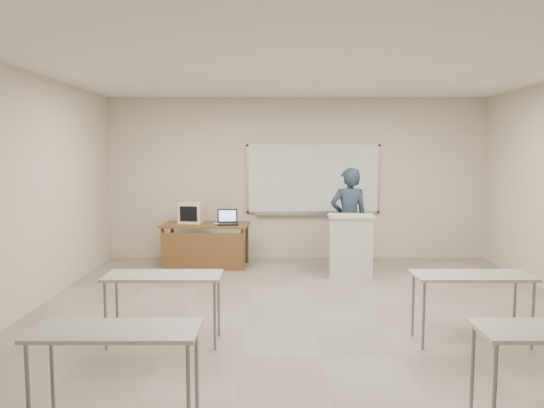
{
  "coord_description": "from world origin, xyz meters",
  "views": [
    {
      "loc": [
        -0.48,
        -5.89,
        1.98
      ],
      "look_at": [
        -0.47,
        2.2,
        1.2
      ],
      "focal_mm": 35.0,
      "sensor_mm": 36.0,
      "label": 1
    }
  ],
  "objects_px": {
    "podium": "(351,246)",
    "keyboard": "(343,215)",
    "whiteboard": "(313,180)",
    "instructor_desk": "(205,236)",
    "mouse": "(216,224)",
    "crt_monitor": "(192,212)",
    "laptop": "(228,221)",
    "presenter": "(349,219)"
  },
  "relations": [
    {
      "from": "crt_monitor",
      "to": "podium",
      "type": "bearing_deg",
      "value": -10.58
    },
    {
      "from": "crt_monitor",
      "to": "presenter",
      "type": "distance_m",
      "value": 2.74
    },
    {
      "from": "instructor_desk",
      "to": "mouse",
      "type": "xyz_separation_m",
      "value": [
        0.2,
        -0.09,
        0.22
      ]
    },
    {
      "from": "podium",
      "to": "laptop",
      "type": "xyz_separation_m",
      "value": [
        -2.03,
        0.68,
        0.31
      ]
    },
    {
      "from": "instructor_desk",
      "to": "podium",
      "type": "relative_size",
      "value": 1.5
    },
    {
      "from": "crt_monitor",
      "to": "presenter",
      "type": "relative_size",
      "value": 0.26
    },
    {
      "from": "podium",
      "to": "keyboard",
      "type": "xyz_separation_m",
      "value": [
        -0.15,
        -0.12,
        0.51
      ]
    },
    {
      "from": "laptop",
      "to": "podium",
      "type": "bearing_deg",
      "value": -25.11
    },
    {
      "from": "whiteboard",
      "to": "instructor_desk",
      "type": "relative_size",
      "value": 1.66
    },
    {
      "from": "whiteboard",
      "to": "mouse",
      "type": "bearing_deg",
      "value": -153.33
    },
    {
      "from": "podium",
      "to": "crt_monitor",
      "type": "xyz_separation_m",
      "value": [
        -2.68,
        0.93,
        0.43
      ]
    },
    {
      "from": "laptop",
      "to": "presenter",
      "type": "bearing_deg",
      "value": -12.84
    },
    {
      "from": "keyboard",
      "to": "presenter",
      "type": "relative_size",
      "value": 0.28
    },
    {
      "from": "laptop",
      "to": "instructor_desk",
      "type": "bearing_deg",
      "value": 171.78
    },
    {
      "from": "podium",
      "to": "keyboard",
      "type": "relative_size",
      "value": 2.08
    },
    {
      "from": "instructor_desk",
      "to": "keyboard",
      "type": "height_order",
      "value": "keyboard"
    },
    {
      "from": "whiteboard",
      "to": "crt_monitor",
      "type": "relative_size",
      "value": 5.5
    },
    {
      "from": "laptop",
      "to": "crt_monitor",
      "type": "bearing_deg",
      "value": 152.44
    },
    {
      "from": "presenter",
      "to": "instructor_desk",
      "type": "bearing_deg",
      "value": -12.83
    },
    {
      "from": "whiteboard",
      "to": "instructor_desk",
      "type": "height_order",
      "value": "whiteboard"
    },
    {
      "from": "podium",
      "to": "presenter",
      "type": "height_order",
      "value": "presenter"
    },
    {
      "from": "crt_monitor",
      "to": "keyboard",
      "type": "xyz_separation_m",
      "value": [
        2.53,
        -1.05,
        0.08
      ]
    },
    {
      "from": "crt_monitor",
      "to": "mouse",
      "type": "relative_size",
      "value": 4.15
    },
    {
      "from": "laptop",
      "to": "presenter",
      "type": "distance_m",
      "value": 2.06
    },
    {
      "from": "laptop",
      "to": "mouse",
      "type": "relative_size",
      "value": 3.2
    },
    {
      "from": "keyboard",
      "to": "whiteboard",
      "type": "bearing_deg",
      "value": 97.72
    },
    {
      "from": "instructor_desk",
      "to": "mouse",
      "type": "distance_m",
      "value": 0.31
    },
    {
      "from": "presenter",
      "to": "whiteboard",
      "type": "bearing_deg",
      "value": -70.06
    },
    {
      "from": "podium",
      "to": "laptop",
      "type": "distance_m",
      "value": 2.16
    },
    {
      "from": "crt_monitor",
      "to": "keyboard",
      "type": "bearing_deg",
      "value": -13.99
    },
    {
      "from": "whiteboard",
      "to": "keyboard",
      "type": "xyz_separation_m",
      "value": [
        0.35,
        -1.59,
        -0.47
      ]
    },
    {
      "from": "mouse",
      "to": "whiteboard",
      "type": "bearing_deg",
      "value": 42.18
    },
    {
      "from": "instructor_desk",
      "to": "keyboard",
      "type": "bearing_deg",
      "value": -15.31
    },
    {
      "from": "mouse",
      "to": "crt_monitor",
      "type": "bearing_deg",
      "value": 159.64
    },
    {
      "from": "laptop",
      "to": "keyboard",
      "type": "relative_size",
      "value": 0.73
    },
    {
      "from": "podium",
      "to": "presenter",
      "type": "bearing_deg",
      "value": 94.43
    },
    {
      "from": "whiteboard",
      "to": "mouse",
      "type": "xyz_separation_m",
      "value": [
        -1.73,
        -0.87,
        -0.71
      ]
    },
    {
      "from": "presenter",
      "to": "keyboard",
      "type": "bearing_deg",
      "value": 65.79
    },
    {
      "from": "whiteboard",
      "to": "crt_monitor",
      "type": "xyz_separation_m",
      "value": [
        -2.18,
        -0.54,
        -0.55
      ]
    },
    {
      "from": "podium",
      "to": "mouse",
      "type": "bearing_deg",
      "value": 172.35
    },
    {
      "from": "keyboard",
      "to": "mouse",
      "type": "bearing_deg",
      "value": 156.18
    },
    {
      "from": "whiteboard",
      "to": "podium",
      "type": "relative_size",
      "value": 2.49
    }
  ]
}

